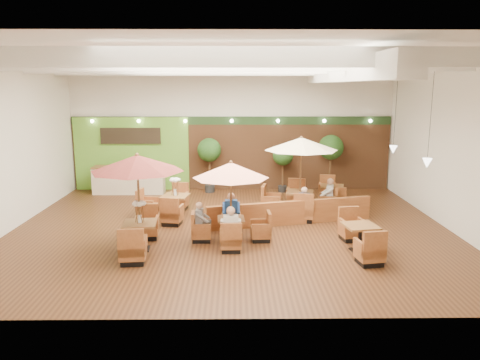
{
  "coord_description": "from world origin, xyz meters",
  "views": [
    {
      "loc": [
        0.13,
        -14.53,
        4.53
      ],
      "look_at": [
        0.3,
        0.5,
        1.5
      ],
      "focal_mm": 35.0,
      "sensor_mm": 36.0,
      "label": 1
    }
  ],
  "objects_px": {
    "service_counter": "(129,180)",
    "table_3": "(168,204)",
    "table_1": "(231,186)",
    "table_4": "(360,239)",
    "diner_4": "(328,192)",
    "table_0": "(138,177)",
    "diner_0": "(231,224)",
    "table_5": "(332,196)",
    "topiary_0": "(209,152)",
    "diner_1": "(231,209)",
    "table_2": "(301,161)",
    "booth_divider": "(291,213)",
    "diner_2": "(201,217)",
    "topiary_2": "(331,150)",
    "diner_3": "(304,200)",
    "topiary_1": "(283,157)"
  },
  "relations": [
    {
      "from": "diner_0",
      "to": "diner_4",
      "type": "relative_size",
      "value": 1.01
    },
    {
      "from": "table_4",
      "to": "table_2",
      "type": "bearing_deg",
      "value": 96.72
    },
    {
      "from": "service_counter",
      "to": "table_3",
      "type": "distance_m",
      "value": 4.28
    },
    {
      "from": "table_0",
      "to": "table_4",
      "type": "bearing_deg",
      "value": -6.7
    },
    {
      "from": "booth_divider",
      "to": "table_0",
      "type": "height_order",
      "value": "table_0"
    },
    {
      "from": "topiary_2",
      "to": "table_1",
      "type": "bearing_deg",
      "value": -122.95
    },
    {
      "from": "diner_4",
      "to": "table_2",
      "type": "bearing_deg",
      "value": 104.09
    },
    {
      "from": "table_2",
      "to": "table_3",
      "type": "xyz_separation_m",
      "value": [
        -4.69,
        -0.41,
        -1.44
      ]
    },
    {
      "from": "table_1",
      "to": "diner_0",
      "type": "relative_size",
      "value": 2.88
    },
    {
      "from": "table_2",
      "to": "diner_4",
      "type": "height_order",
      "value": "table_2"
    },
    {
      "from": "table_3",
      "to": "diner_3",
      "type": "height_order",
      "value": "table_3"
    },
    {
      "from": "service_counter",
      "to": "table_2",
      "type": "height_order",
      "value": "table_2"
    },
    {
      "from": "diner_2",
      "to": "diner_4",
      "type": "relative_size",
      "value": 0.88
    },
    {
      "from": "table_5",
      "to": "diner_3",
      "type": "relative_size",
      "value": 3.59
    },
    {
      "from": "booth_divider",
      "to": "diner_1",
      "type": "bearing_deg",
      "value": -172.67
    },
    {
      "from": "topiary_1",
      "to": "topiary_2",
      "type": "bearing_deg",
      "value": 0.0
    },
    {
      "from": "table_1",
      "to": "diner_4",
      "type": "xyz_separation_m",
      "value": [
        3.49,
        3.07,
        -0.89
      ]
    },
    {
      "from": "diner_4",
      "to": "booth_divider",
      "type": "bearing_deg",
      "value": 146.84
    },
    {
      "from": "diner_1",
      "to": "table_4",
      "type": "bearing_deg",
      "value": 151.3
    },
    {
      "from": "table_2",
      "to": "table_4",
      "type": "height_order",
      "value": "table_2"
    },
    {
      "from": "diner_2",
      "to": "diner_4",
      "type": "bearing_deg",
      "value": 127.47
    },
    {
      "from": "table_0",
      "to": "diner_3",
      "type": "bearing_deg",
      "value": 24.25
    },
    {
      "from": "booth_divider",
      "to": "table_4",
      "type": "distance_m",
      "value": 3.07
    },
    {
      "from": "topiary_1",
      "to": "diner_1",
      "type": "distance_m",
      "value": 6.11
    },
    {
      "from": "service_counter",
      "to": "table_2",
      "type": "relative_size",
      "value": 1.05
    },
    {
      "from": "service_counter",
      "to": "booth_divider",
      "type": "xyz_separation_m",
      "value": [
        6.4,
        -4.65,
        -0.19
      ]
    },
    {
      "from": "table_0",
      "to": "diner_0",
      "type": "relative_size",
      "value": 3.27
    },
    {
      "from": "topiary_2",
      "to": "topiary_0",
      "type": "bearing_deg",
      "value": 180.0
    },
    {
      "from": "topiary_2",
      "to": "diner_2",
      "type": "relative_size",
      "value": 3.39
    },
    {
      "from": "table_3",
      "to": "diner_2",
      "type": "xyz_separation_m",
      "value": [
        1.35,
        -2.66,
        0.28
      ]
    },
    {
      "from": "topiary_0",
      "to": "table_4",
      "type": "bearing_deg",
      "value": -58.59
    },
    {
      "from": "service_counter",
      "to": "table_3",
      "type": "relative_size",
      "value": 1.11
    },
    {
      "from": "booth_divider",
      "to": "table_3",
      "type": "distance_m",
      "value": 4.33
    },
    {
      "from": "table_5",
      "to": "topiary_0",
      "type": "bearing_deg",
      "value": 168.26
    },
    {
      "from": "booth_divider",
      "to": "topiary_1",
      "type": "height_order",
      "value": "topiary_1"
    },
    {
      "from": "table_3",
      "to": "diner_4",
      "type": "height_order",
      "value": "table_3"
    },
    {
      "from": "topiary_2",
      "to": "diner_0",
      "type": "relative_size",
      "value": 2.95
    },
    {
      "from": "diner_3",
      "to": "table_5",
      "type": "bearing_deg",
      "value": 63.49
    },
    {
      "from": "topiary_0",
      "to": "diner_0",
      "type": "height_order",
      "value": "topiary_0"
    },
    {
      "from": "table_1",
      "to": "table_4",
      "type": "xyz_separation_m",
      "value": [
        3.59,
        -0.93,
        -1.3
      ]
    },
    {
      "from": "topiary_2",
      "to": "diner_4",
      "type": "distance_m",
      "value": 3.71
    },
    {
      "from": "diner_0",
      "to": "diner_1",
      "type": "xyz_separation_m",
      "value": [
        -0.0,
        1.77,
        -0.02
      ]
    },
    {
      "from": "table_5",
      "to": "diner_2",
      "type": "relative_size",
      "value": 3.65
    },
    {
      "from": "table_3",
      "to": "diner_1",
      "type": "relative_size",
      "value": 3.39
    },
    {
      "from": "table_5",
      "to": "topiary_0",
      "type": "distance_m",
      "value": 5.52
    },
    {
      "from": "table_0",
      "to": "table_1",
      "type": "height_order",
      "value": "table_0"
    },
    {
      "from": "diner_2",
      "to": "table_1",
      "type": "bearing_deg",
      "value": 92.37
    },
    {
      "from": "table_0",
      "to": "table_2",
      "type": "bearing_deg",
      "value": 32.47
    },
    {
      "from": "diner_1",
      "to": "table_3",
      "type": "bearing_deg",
      "value": -40.38
    },
    {
      "from": "service_counter",
      "to": "topiary_0",
      "type": "distance_m",
      "value": 3.64
    }
  ]
}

